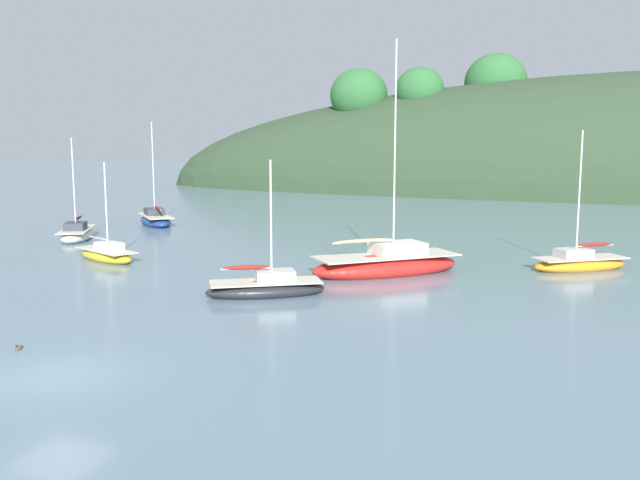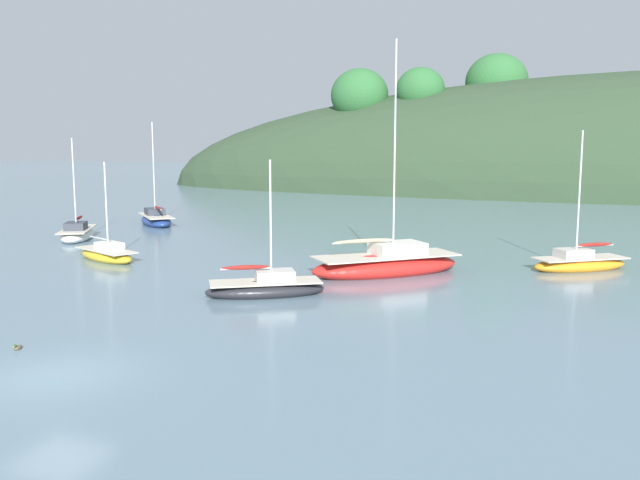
% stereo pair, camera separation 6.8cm
% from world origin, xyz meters
% --- Properties ---
extents(ground_plane, '(400.00, 400.00, 0.00)m').
position_xyz_m(ground_plane, '(0.00, 0.00, 0.00)').
color(ground_plane, slate).
extents(sailboat_navy_dinghy, '(5.29, 4.61, 7.32)m').
position_xyz_m(sailboat_navy_dinghy, '(13.39, 22.67, 0.35)').
color(sailboat_navy_dinghy, orange).
rests_on(sailboat_navy_dinghy, ground).
extents(sailboat_teal_outer, '(5.10, 3.40, 5.65)m').
position_xyz_m(sailboat_teal_outer, '(-11.33, 16.05, 0.31)').
color(sailboat_teal_outer, gold).
rests_on(sailboat_teal_outer, ground).
extents(sailboat_yellow_far, '(4.72, 5.99, 7.07)m').
position_xyz_m(sailboat_yellow_far, '(-18.79, 22.15, 0.37)').
color(sailboat_yellow_far, white).
rests_on(sailboat_yellow_far, ground).
extents(sailboat_red_portside, '(7.60, 7.40, 11.72)m').
position_xyz_m(sailboat_red_portside, '(4.44, 17.91, 0.47)').
color(sailboat_red_portside, red).
rests_on(sailboat_red_portside, ground).
extents(sailboat_cream_ketch, '(5.25, 4.28, 5.97)m').
position_xyz_m(sailboat_cream_ketch, '(0.98, 11.30, 0.33)').
color(sailboat_cream_ketch, '#232328').
rests_on(sailboat_cream_ketch, ground).
extents(sailboat_black_sloop, '(5.95, 5.89, 8.45)m').
position_xyz_m(sailboat_black_sloop, '(-18.86, 31.31, 0.39)').
color(sailboat_black_sloop, navy).
rests_on(sailboat_black_sloop, ground).
extents(duck_trailing, '(0.26, 0.42, 0.24)m').
position_xyz_m(duck_trailing, '(-2.93, 1.52, 0.05)').
color(duck_trailing, brown).
rests_on(duck_trailing, ground).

